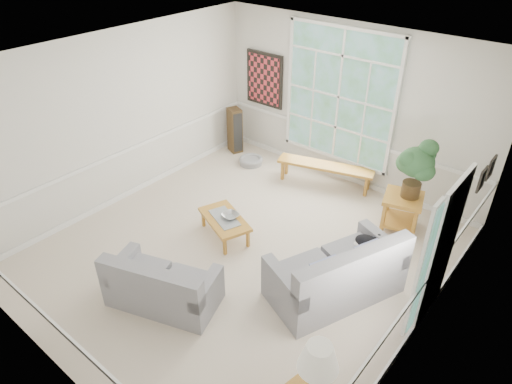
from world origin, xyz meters
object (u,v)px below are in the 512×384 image
at_px(loveseat_right, 336,266).
at_px(coffee_table, 225,227).
at_px(end_table, 401,212).
at_px(loveseat_front, 163,279).

bearing_deg(loveseat_right, coffee_table, -157.32).
height_order(coffee_table, end_table, end_table).
xyz_separation_m(loveseat_right, end_table, (0.05, 2.03, -0.18)).
distance_m(loveseat_front, coffee_table, 1.64).
height_order(loveseat_front, coffee_table, loveseat_front).
xyz_separation_m(loveseat_front, coffee_table, (-0.35, 1.59, -0.22)).
height_order(loveseat_right, loveseat_front, loveseat_right).
relative_size(loveseat_front, end_table, 2.39).
bearing_deg(end_table, loveseat_right, -91.42).
relative_size(loveseat_right, loveseat_front, 1.23).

